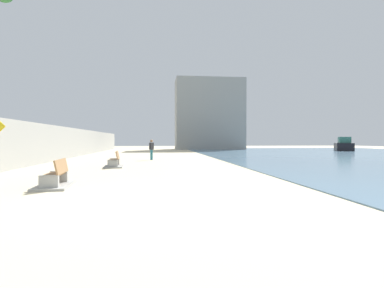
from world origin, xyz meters
TOP-DOWN VIEW (x-y plane):
  - ground_plane at (0.00, 18.00)m, footprint 120.00×120.00m
  - seawall at (-7.50, 18.00)m, footprint 0.80×64.00m
  - bench_near at (-2.77, 2.84)m, footprint 1.25×2.17m
  - bench_far at (-1.82, 10.81)m, footprint 1.23×2.17m
  - person_walking at (0.34, 17.22)m, footprint 0.40×0.40m
  - boat_mid_bay at (29.06, 35.34)m, footprint 4.04×5.08m
  - harbor_building at (10.09, 46.00)m, footprint 12.00×6.00m

SIDE VIEW (x-z plane):
  - ground_plane at x=0.00m, z-range 0.00..0.00m
  - bench_near at x=-2.77m, z-range -0.26..0.72m
  - bench_far at x=-1.82m, z-range -0.26..0.72m
  - boat_mid_bay at x=29.06m, z-range -0.22..1.88m
  - person_walking at x=0.34m, z-range 0.14..1.84m
  - seawall at x=-7.50m, z-range 0.00..2.80m
  - harbor_building at x=10.09m, z-range 0.00..12.47m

